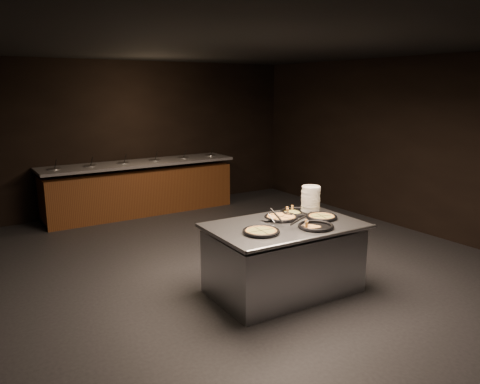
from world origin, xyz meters
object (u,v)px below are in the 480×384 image
at_px(pan_cheese_whole, 281,217).
at_px(pan_veggie_whole, 261,231).
at_px(plate_stack, 311,199).
at_px(serving_counter, 284,259).

bearing_deg(pan_cheese_whole, pan_veggie_whole, -147.93).
xyz_separation_m(plate_stack, pan_cheese_whole, (-0.51, -0.05, -0.14)).
bearing_deg(plate_stack, pan_cheese_whole, -174.25).
height_order(plate_stack, pan_veggie_whole, plate_stack).
bearing_deg(pan_cheese_whole, serving_counter, -117.95).
distance_m(serving_counter, pan_veggie_whole, 0.64).
bearing_deg(serving_counter, pan_veggie_whole, -160.03).
relative_size(pan_veggie_whole, pan_cheese_whole, 1.01).
bearing_deg(plate_stack, pan_veggie_whole, -159.69).
height_order(serving_counter, pan_veggie_whole, pan_veggie_whole).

